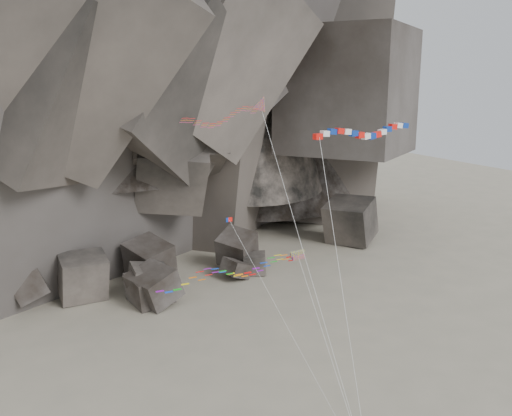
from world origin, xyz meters
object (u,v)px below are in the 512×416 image
delta_kite (219,117)px  parafoil_kite (226,272)px  banner_kite (364,133)px  pennant_kite (254,267)px

delta_kite → parafoil_kite: bearing=-123.5°
banner_kite → pennant_kite: size_ratio=1.45×
pennant_kite → banner_kite: bearing=-3.3°
delta_kite → pennant_kite: (0.69, -4.65, -12.34)m
delta_kite → banner_kite: bearing=-42.9°
delta_kite → banner_kite: (11.38, -5.82, -1.50)m
banner_kite → parafoil_kite: 17.29m
banner_kite → pennant_kite: banner_kite is taller
banner_kite → parafoil_kite: size_ratio=1.61×
delta_kite → banner_kite: size_ratio=1.10×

